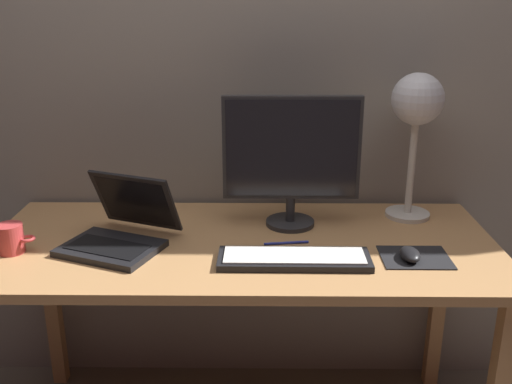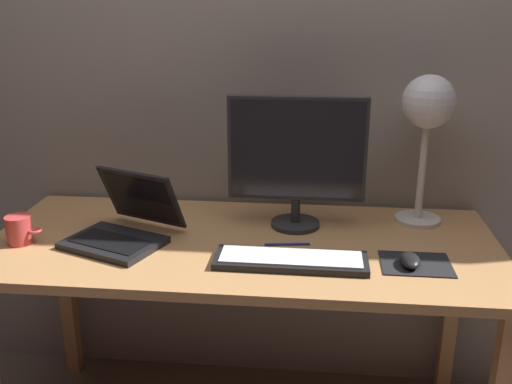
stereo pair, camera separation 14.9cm
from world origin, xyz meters
name	(u,v)px [view 1 (the left image)]	position (x,y,z in m)	size (l,w,h in m)	color
back_wall	(244,47)	(0.00, 0.40, 1.30)	(4.80, 0.06, 2.60)	gray
desk	(241,264)	(0.00, 0.00, 0.66)	(1.60, 0.70, 0.74)	tan
monitor	(291,154)	(0.16, 0.14, 0.98)	(0.45, 0.16, 0.43)	#28282B
keyboard_main	(294,259)	(0.16, -0.15, 0.75)	(0.44, 0.14, 0.03)	black
laptop	(123,225)	(-0.36, -0.02, 0.80)	(0.37, 0.38, 0.21)	black
desk_lamp	(417,109)	(0.57, 0.22, 1.12)	(0.17, 0.17, 0.50)	beige
mousepad	(415,257)	(0.52, -0.12, 0.74)	(0.20, 0.16, 0.00)	black
mouse	(410,254)	(0.50, -0.14, 0.76)	(0.06, 0.10, 0.03)	black
coffee_mug	(11,239)	(-0.68, -0.09, 0.78)	(0.11, 0.08, 0.09)	#CC3F3F
pen	(286,243)	(0.14, -0.02, 0.74)	(0.01, 0.01, 0.14)	#2633A5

